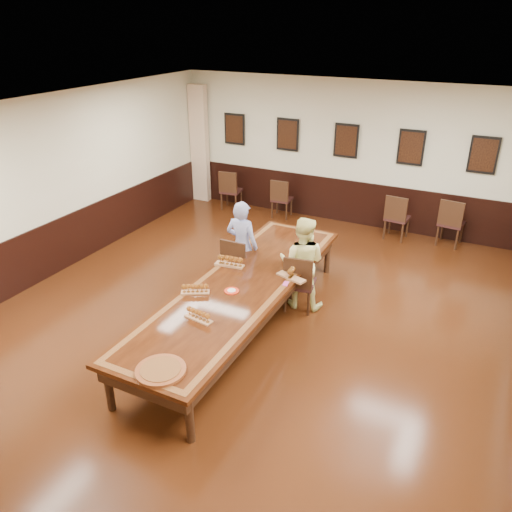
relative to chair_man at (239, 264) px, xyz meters
The scene contains 23 objects.
floor 1.28m from the chair_man, 60.17° to the right, with size 8.00×10.00×0.02m, color black.
ceiling 2.95m from the chair_man, 60.17° to the right, with size 8.00×10.00×0.02m, color white.
wall_back 4.19m from the chair_man, 81.73° to the left, with size 8.00×0.02×3.20m, color beige.
wall_left 3.74m from the chair_man, 163.54° to the right, with size 0.02×10.00×3.20m, color beige.
chair_man is the anchor object (origin of this frame).
chair_woman 1.18m from the chair_man, ahead, with size 0.47×0.51×1.00m, color black, non-canonical shape.
spare_chair_a 4.14m from the chair_man, 121.05° to the left, with size 0.46×0.51×0.99m, color black, non-canonical shape.
spare_chair_b 3.68m from the chair_man, 102.25° to the left, with size 0.44×0.48×0.94m, color black, non-canonical shape.
spare_chair_c 4.02m from the chair_man, 60.87° to the left, with size 0.47×0.51×1.00m, color black, non-canonical shape.
spare_chair_d 4.77m from the chair_man, 50.44° to the left, with size 0.48×0.52×1.03m, color black, non-canonical shape.
person_man 0.32m from the chair_man, 89.11° to the left, with size 0.59×0.39×1.61m, color #4857B4.
person_woman 1.19m from the chair_man, ahead, with size 0.77×0.60×1.56m, color #F4F099.
pink_phone 1.40m from the chair_man, 31.25° to the right, with size 0.07×0.14×0.01m, color #CA4399.
curtain 5.04m from the chair_man, 129.78° to the left, with size 0.45×0.18×2.90m, color #CDAB8D.
wainscoting 1.17m from the chair_man, 60.17° to the right, with size 8.00×10.00×1.00m.
conference_table 1.17m from the chair_man, 60.17° to the right, with size 1.40×5.00×0.76m.
posters 4.21m from the chair_man, 81.58° to the left, with size 6.14×0.04×0.74m.
flight_a 0.67m from the chair_man, 76.59° to the right, with size 0.49×0.20×0.18m.
flight_b 1.33m from the chair_man, 23.49° to the right, with size 0.50×0.28×0.18m.
flight_c 1.59m from the chair_man, 85.65° to the right, with size 0.42×0.31×0.15m.
flight_d 2.22m from the chair_man, 75.78° to the right, with size 0.42×0.18×0.15m.
red_plate_grp 1.42m from the chair_man, 66.09° to the right, with size 0.22×0.22×0.03m.
carved_platter 3.32m from the chair_man, 77.20° to the right, with size 0.63×0.63×0.05m.
Camera 1 is at (3.12, -5.76, 4.38)m, focal length 35.00 mm.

